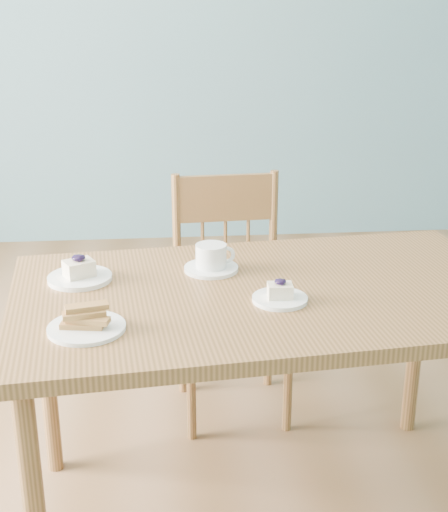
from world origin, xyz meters
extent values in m
cube|color=#88603F|center=(0.00, 0.00, -0.01)|extent=(5.00, 5.00, 0.01)
cube|color=#649296|center=(0.00, 2.50, 1.35)|extent=(5.00, 0.01, 2.70)
cube|color=#956338|center=(0.35, -0.18, 0.72)|extent=(1.46, 0.92, 0.04)
cylinder|color=#956338|center=(-0.31, 0.09, 0.35)|extent=(0.05, 0.05, 0.70)
cylinder|color=#956338|center=(0.95, 0.22, 0.35)|extent=(0.05, 0.05, 0.70)
cube|color=#956338|center=(0.32, 0.40, 0.42)|extent=(0.43, 0.41, 0.04)
cylinder|color=#956338|center=(0.15, 0.22, 0.20)|extent=(0.03, 0.03, 0.40)
cylinder|color=#956338|center=(0.50, 0.25, 0.20)|extent=(0.03, 0.03, 0.40)
cylinder|color=#956338|center=(0.13, 0.55, 0.20)|extent=(0.03, 0.03, 0.40)
cylinder|color=#956338|center=(0.48, 0.58, 0.20)|extent=(0.03, 0.03, 0.40)
cylinder|color=#956338|center=(0.12, 0.56, 0.66)|extent=(0.03, 0.03, 0.45)
cylinder|color=#956338|center=(0.49, 0.59, 0.66)|extent=(0.03, 0.03, 0.45)
cube|color=#956338|center=(0.30, 0.57, 0.79)|extent=(0.35, 0.05, 0.17)
cylinder|color=#956338|center=(0.22, 0.57, 0.57)|extent=(0.01, 0.01, 0.27)
cylinder|color=#956338|center=(0.30, 0.57, 0.57)|extent=(0.01, 0.01, 0.27)
cylinder|color=#956338|center=(0.39, 0.58, 0.57)|extent=(0.01, 0.01, 0.27)
cylinder|color=white|center=(0.37, -0.26, 0.75)|extent=(0.15, 0.15, 0.01)
cube|color=#FDE6C1|center=(0.37, -0.26, 0.77)|extent=(0.07, 0.05, 0.04)
ellipsoid|color=black|center=(0.37, -0.26, 0.80)|extent=(0.03, 0.03, 0.01)
sphere|color=black|center=(0.38, -0.26, 0.80)|extent=(0.01, 0.01, 0.01)
sphere|color=black|center=(0.36, -0.26, 0.80)|extent=(0.01, 0.01, 0.01)
sphere|color=black|center=(0.37, -0.27, 0.80)|extent=(0.01, 0.01, 0.01)
cylinder|color=white|center=(-0.17, -0.07, 0.75)|extent=(0.18, 0.18, 0.01)
cube|color=#FDE6C1|center=(-0.17, -0.07, 0.78)|extent=(0.10, 0.09, 0.05)
ellipsoid|color=black|center=(-0.17, -0.07, 0.81)|extent=(0.04, 0.04, 0.02)
sphere|color=black|center=(-0.16, -0.06, 0.81)|extent=(0.02, 0.02, 0.02)
sphere|color=black|center=(-0.18, -0.06, 0.81)|extent=(0.02, 0.02, 0.02)
sphere|color=black|center=(-0.16, -0.08, 0.81)|extent=(0.02, 0.02, 0.02)
cylinder|color=white|center=(0.21, -0.03, 0.75)|extent=(0.16, 0.16, 0.01)
cylinder|color=white|center=(0.21, -0.03, 0.79)|extent=(0.10, 0.10, 0.07)
cylinder|color=olive|center=(0.21, -0.03, 0.81)|extent=(0.08, 0.08, 0.00)
torus|color=white|center=(0.25, -0.02, 0.79)|extent=(0.05, 0.02, 0.05)
cylinder|color=white|center=(-0.12, -0.39, 0.75)|extent=(0.19, 0.19, 0.01)
camera|label=1|loc=(0.07, -1.96, 1.50)|focal=50.00mm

